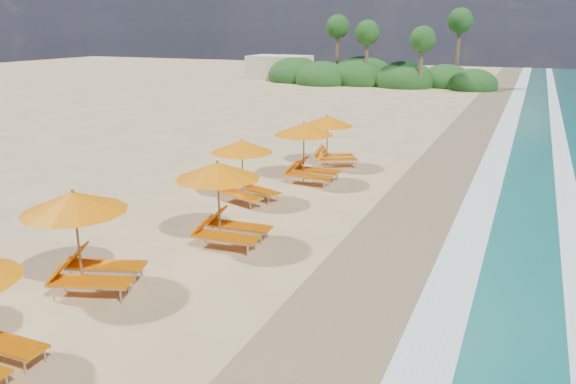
# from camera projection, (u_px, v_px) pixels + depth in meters

# --- Properties ---
(ground) EXTENTS (160.00, 160.00, 0.00)m
(ground) POSITION_uv_depth(u_px,v_px,m) (288.00, 227.00, 18.32)
(ground) COLOR #D0B67A
(ground) RESTS_ON ground
(wet_sand) EXTENTS (4.00, 160.00, 0.01)m
(wet_sand) POSITION_uv_depth(u_px,v_px,m) (410.00, 245.00, 16.79)
(wet_sand) COLOR #8C7453
(wet_sand) RESTS_ON ground
(surf_foam) EXTENTS (4.00, 160.00, 0.01)m
(surf_foam) POSITION_uv_depth(u_px,v_px,m) (507.00, 259.00, 15.75)
(surf_foam) COLOR white
(surf_foam) RESTS_ON ground
(station_1) EXTENTS (3.28, 3.22, 2.57)m
(station_1) POSITION_uv_depth(u_px,v_px,m) (85.00, 234.00, 13.71)
(station_1) COLOR olive
(station_1) RESTS_ON ground
(station_2) EXTENTS (2.86, 2.66, 2.56)m
(station_2) POSITION_uv_depth(u_px,v_px,m) (225.00, 197.00, 16.62)
(station_2) COLOR olive
(station_2) RESTS_ON ground
(station_3) EXTENTS (3.01, 2.95, 2.35)m
(station_3) POSITION_uv_depth(u_px,v_px,m) (246.00, 167.00, 20.74)
(station_3) COLOR olive
(station_3) RESTS_ON ground
(station_4) EXTENTS (2.81, 2.61, 2.54)m
(station_4) POSITION_uv_depth(u_px,v_px,m) (308.00, 148.00, 23.31)
(station_4) COLOR olive
(station_4) RESTS_ON ground
(station_5) EXTENTS (3.22, 3.22, 2.41)m
(station_5) POSITION_uv_depth(u_px,v_px,m) (331.00, 137.00, 26.07)
(station_5) COLOR olive
(station_5) RESTS_ON ground
(treeline) EXTENTS (25.80, 8.80, 9.74)m
(treeline) POSITION_uv_depth(u_px,v_px,m) (370.00, 76.00, 61.84)
(treeline) COLOR #163D14
(treeline) RESTS_ON ground
(beach_building) EXTENTS (7.00, 5.00, 2.80)m
(beach_building) POSITION_uv_depth(u_px,v_px,m) (280.00, 67.00, 68.52)
(beach_building) COLOR beige
(beach_building) RESTS_ON ground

